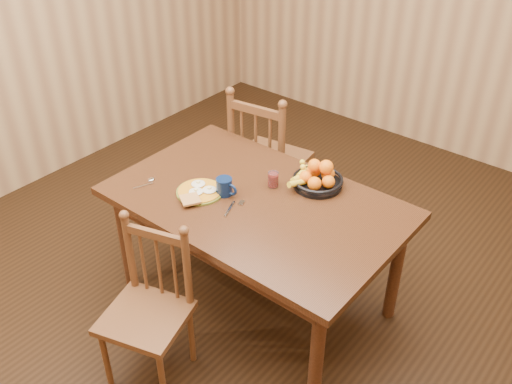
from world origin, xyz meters
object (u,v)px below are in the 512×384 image
Objects in this scene: dining_table at (256,212)px; chair_far at (267,160)px; coffee_mug at (225,187)px; chair_near at (149,310)px; breakfast_plate at (199,191)px; fruit_bowl at (317,178)px.

chair_far reaches higher than dining_table.
dining_table is 0.23m from coffee_mug.
chair_near is 2.89× the size of breakfast_plate.
dining_table is 0.40m from fruit_bowl.
coffee_mug is (0.12, 0.08, 0.04)m from breakfast_plate.
chair_far is at bearing 102.36° from breakfast_plate.
chair_far is at bearing 149.78° from fruit_bowl.
coffee_mug is 0.41× the size of fruit_bowl.
chair_far reaches higher than breakfast_plate.
fruit_bowl is (0.27, 1.07, 0.37)m from chair_near.
coffee_mug is at bearing 35.37° from breakfast_plate.
chair_near reaches higher than breakfast_plate.
dining_table is 0.86m from chair_far.
chair_near is at bearing 96.29° from chair_far.
fruit_bowl is at bearing 58.58° from chair_near.
chair_near is at bearing -97.31° from dining_table.
breakfast_plate is 0.15m from coffee_mug.
fruit_bowl is at bearing 61.39° from dining_table.
dining_table is 4.94× the size of fruit_bowl.
chair_far is 1.50m from chair_near.
fruit_bowl reaches higher than dining_table.
chair_far is at bearing 123.77° from dining_table.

